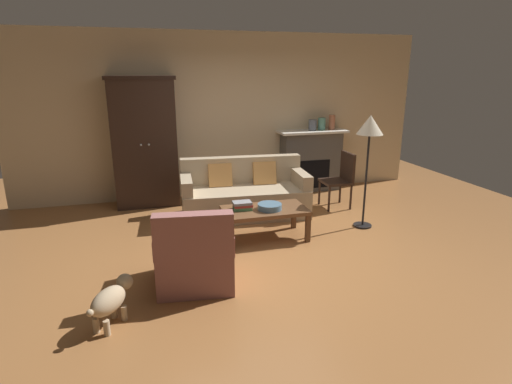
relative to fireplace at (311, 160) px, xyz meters
The scene contains 15 objects.
ground_plane 2.83m from the fireplace, 124.00° to the right, with size 9.60×9.60×0.00m, color #9E6638.
back_wall 1.78m from the fireplace, behind, with size 7.20×0.10×2.80m, color beige.
fireplace is the anchor object (origin of this frame).
armoire 2.99m from the fireplace, behind, with size 1.06×0.57×2.09m.
couch 1.85m from the fireplace, 146.66° to the right, with size 1.98×0.99×0.86m.
coffee_table 2.53m from the fireplace, 126.62° to the right, with size 1.10×0.60×0.42m.
fruit_bowl 2.53m from the fireplace, 125.03° to the right, with size 0.32×0.32×0.08m, color slate.
book_stack 2.67m from the fireplace, 132.24° to the right, with size 0.26×0.20×0.11m.
mantel_vase_slate 0.65m from the fireplace, 90.00° to the right, with size 0.14×0.14×0.20m, color #565B66.
mantel_vase_jade 0.69m from the fireplace, ahead, with size 0.14×0.14×0.22m, color slate.
mantel_vase_terracotta 0.78m from the fireplace, ahead, with size 0.11×0.11×0.27m, color #A86042.
armchair_near_left 3.96m from the fireplace, 130.34° to the right, with size 0.86×0.86×0.88m.
side_chair_wooden 1.07m from the fireplace, 85.85° to the right, with size 0.44×0.44×0.90m.
floor_lamp 2.14m from the fireplace, 90.32° to the right, with size 0.36×0.36×1.59m.
dog 4.88m from the fireplace, 133.69° to the right, with size 0.41×0.49×0.39m.
Camera 1 is at (-1.46, -4.64, 2.17)m, focal length 28.96 mm.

